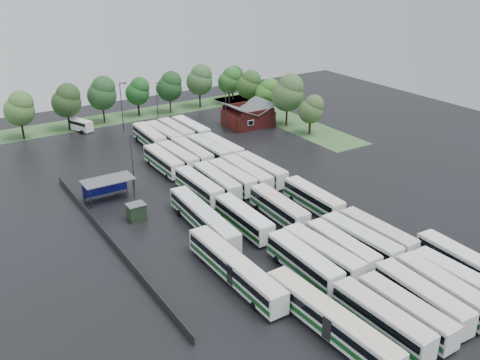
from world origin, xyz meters
TOP-DOWN VIEW (x-y plane):
  - ground at (0.00, 0.00)m, footprint 160.00×160.00m
  - brick_building at (24.00, 42.77)m, footprint 10.07×8.60m
  - wash_shed at (-17.20, 22.02)m, footprint 8.20×4.20m
  - utility_hut at (-16.20, 12.60)m, footprint 2.70×2.20m
  - grass_strip_north at (2.00, 64.80)m, footprint 80.00×10.00m
  - grass_strip_east at (34.00, 42.80)m, footprint 10.00×50.00m
  - west_fence at (-22.20, 8.00)m, footprint 0.10×50.00m
  - bus_r0c0 at (-4.56, -25.90)m, footprint 2.93×12.50m
  - bus_r0c1 at (-1.30, -26.32)m, footprint 2.72×12.18m
  - bus_r0c2 at (2.01, -25.68)m, footprint 3.21×12.69m
  - bus_r0c3 at (5.31, -25.92)m, footprint 3.30×12.69m
  - bus_r0c4 at (8.31, -25.88)m, footprint 2.90×12.34m
  - bus_r1c0 at (-4.40, -12.72)m, footprint 2.94×12.57m
  - bus_r1c1 at (-1.34, -12.70)m, footprint 3.20×12.87m
  - bus_r1c2 at (1.98, -12.65)m, footprint 2.74×12.17m
  - bus_r1c3 at (5.27, -12.69)m, footprint 3.17×12.68m
  - bus_r1c4 at (8.59, -12.56)m, footprint 2.96×12.26m
  - bus_r2c0 at (-4.35, 1.17)m, footprint 2.83×12.39m
  - bus_r2c2 at (1.99, 1.17)m, footprint 3.18×12.59m
  - bus_r2c4 at (8.57, 0.97)m, footprint 2.88×12.31m
  - bus_r3c0 at (-4.35, 14.66)m, footprint 2.63×12.27m
  - bus_r3c1 at (-1.01, 14.61)m, footprint 3.05×12.61m
  - bus_r3c2 at (2.17, 14.97)m, footprint 2.70×12.15m
  - bus_r3c3 at (5.01, 14.47)m, footprint 3.02×12.85m
  - bus_r3c4 at (8.29, 14.97)m, footprint 2.92×12.48m
  - bus_r4c0 at (-4.37, 28.18)m, footprint 2.64×12.22m
  - bus_r4c1 at (-1.28, 28.63)m, footprint 2.95×12.30m
  - bus_r4c2 at (1.86, 28.69)m, footprint 2.70×12.51m
  - bus_r4c3 at (5.38, 28.43)m, footprint 3.06×12.70m
  - bus_r4c4 at (8.23, 28.34)m, footprint 2.89×12.22m
  - bus_r5c1 at (-1.01, 42.19)m, footprint 3.12×12.64m
  - bus_r5c2 at (1.92, 41.75)m, footprint 3.13×12.73m
  - bus_r5c3 at (5.14, 42.29)m, footprint 2.74×12.59m
  - bus_r5c4 at (8.58, 42.00)m, footprint 2.93×12.73m
  - artic_bus_west_a at (-9.25, -23.06)m, footprint 3.34×18.45m
  - artic_bus_west_b at (-9.20, 4.38)m, footprint 3.48×18.33m
  - artic_bus_west_c at (-12.42, -9.30)m, footprint 2.76×18.56m
  - minibus at (-9.91, 59.68)m, footprint 4.15×6.17m
  - tree_north_0 at (-21.94, 60.94)m, footprint 6.39×6.39m
  - tree_north_1 at (-11.81, 61.59)m, footprint 6.49×6.49m
  - tree_north_2 at (-3.26, 62.75)m, footprint 6.72×6.72m
  - tree_north_3 at (5.95, 63.81)m, footprint 5.76×5.76m
  - tree_north_4 at (13.60, 62.01)m, footprint 6.30×6.30m
  - tree_north_5 at (22.43, 62.72)m, footprint 6.71×6.71m
  - tree_north_6 at (33.42, 64.24)m, footprint 5.56×5.56m
  - tree_east_0 at (32.09, 29.96)m, footprint 5.42×5.38m
  - tree_east_1 at (31.68, 37.86)m, footprint 7.30×7.30m
  - tree_east_2 at (32.15, 46.44)m, footprint 5.63×5.63m
  - tree_east_3 at (31.60, 53.72)m, footprint 6.10×6.10m
  - tree_east_4 at (30.40, 61.14)m, footprint 5.90×5.90m
  - lamp_post_ne at (16.82, 40.73)m, footprint 1.45×0.28m
  - lamp_post_nw at (-11.97, 23.49)m, footprint 1.48×0.29m
  - lamp_post_back_w at (-1.74, 54.59)m, footprint 1.68×0.33m
  - lamp_post_back_e at (7.49, 56.15)m, footprint 1.46×0.28m
  - puddle_0 at (-2.53, -19.15)m, footprint 3.91×3.91m
  - puddle_1 at (8.73, -22.53)m, footprint 4.55×4.55m
  - puddle_2 at (-9.24, 0.64)m, footprint 5.17×5.17m
  - puddle_3 at (2.92, -3.56)m, footprint 4.84×4.84m
  - puddle_4 at (16.62, -20.24)m, footprint 4.09×4.09m

SIDE VIEW (x-z plane):
  - ground at x=0.00m, z-range 0.00..0.00m
  - puddle_0 at x=-2.53m, z-range 0.00..0.01m
  - puddle_1 at x=8.73m, z-range 0.00..0.01m
  - puddle_2 at x=-9.24m, z-range 0.00..0.01m
  - puddle_3 at x=2.92m, z-range 0.00..0.01m
  - puddle_4 at x=16.62m, z-range 0.00..0.01m
  - grass_strip_north at x=2.00m, z-range 0.00..0.01m
  - grass_strip_east at x=34.00m, z-range 0.00..0.01m
  - west_fence at x=-22.20m, z-range 0.00..1.20m
  - utility_hut at x=-16.20m, z-range 0.01..2.63m
  - minibus at x=-9.91m, z-range 0.14..2.67m
  - bus_r3c2 at x=2.17m, z-range 0.17..3.54m
  - bus_r1c2 at x=1.98m, z-range 0.17..3.55m
  - bus_r0c1 at x=-1.30m, z-range 0.17..3.55m
  - bus_r4c4 at x=8.23m, z-range 0.17..3.55m
  - brick_building at x=24.00m, z-range -0.83..4.56m
  - bus_r1c4 at x=8.59m, z-range 0.17..3.56m
  - bus_r4c0 at x=-4.37m, z-range 0.17..3.57m
  - bus_r4c1 at x=-1.28m, z-range 0.17..3.57m
  - artic_bus_west_b at x=-9.20m, z-range 0.18..3.57m
  - bus_r2c4 at x=8.57m, z-range 0.17..3.58m
  - bus_r3c0 at x=-4.35m, z-range 0.17..3.58m
  - bus_r0c4 at x=8.31m, z-range 0.17..3.59m
  - artic_bus_west_a at x=-9.25m, z-range 0.19..3.59m
  - bus_r2c0 at x=-4.35m, z-range 0.17..3.61m
  - bus_r3c4 at x=8.29m, z-range 0.17..3.63m
  - bus_r0c0 at x=-4.56m, z-range 0.17..3.64m
  - artic_bus_west_c at x=-12.42m, z-range 0.19..3.63m
  - bus_r2c2 at x=1.99m, z-range 0.17..3.65m
  - bus_r4c2 at x=1.86m, z-range 0.17..3.65m
  - bus_r1c0 at x=-4.40m, z-range 0.17..3.66m
  - bus_r3c1 at x=-1.01m, z-range 0.17..3.66m
  - bus_r5c1 at x=-1.01m, z-range 0.17..3.67m
  - bus_r0c3 at x=5.31m, z-range 0.17..3.67m
  - bus_r5c3 at x=5.14m, z-range 0.18..3.68m
  - bus_r1c3 at x=5.27m, z-range 0.18..3.68m
  - bus_r0c2 at x=2.01m, z-range 0.18..3.68m
  - bus_r4c3 at x=5.38m, z-range 0.18..3.69m
  - bus_r5c2 at x=1.92m, z-range 0.18..3.69m
  - bus_r5c4 at x=8.58m, z-range 0.18..3.71m
  - bus_r1c1 at x=-1.34m, z-range 0.18..3.73m
  - bus_r3c3 at x=5.01m, z-range 0.18..3.74m
  - wash_shed at x=-17.20m, z-range 1.20..4.78m
  - lamp_post_ne at x=16.82m, z-range 0.76..10.15m
  - lamp_post_back_e at x=7.49m, z-range 0.76..10.23m
  - lamp_post_nw at x=-11.97m, z-range 0.78..10.40m
  - tree_east_0 at x=32.09m, z-range 1.27..10.18m
  - tree_north_6 at x=33.42m, z-range 1.32..10.53m
  - tree_east_2 at x=32.15m, z-range 1.33..10.66m
  - tree_north_3 at x=5.95m, z-range 1.36..10.90m
  - tree_east_4 at x=30.40m, z-range 1.40..11.16m
  - lamp_post_back_w at x=-1.74m, z-range 0.88..11.80m
  - tree_east_3 at x=31.60m, z-range 1.45..11.55m
  - tree_north_4 at x=13.60m, z-range 1.50..11.93m
  - tree_north_0 at x=-21.94m, z-range 1.52..12.09m
  - tree_north_1 at x=-11.81m, z-range 1.54..12.29m
  - tree_north_5 at x=22.43m, z-range 1.59..12.70m
  - tree_north_2 at x=-3.26m, z-range 1.60..12.72m
  - tree_east_1 at x=31.68m, z-range 1.73..13.83m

